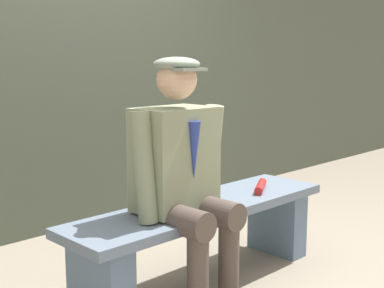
# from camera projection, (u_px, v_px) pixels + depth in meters

# --- Properties ---
(ground_plane) EXTENTS (30.00, 30.00, 0.00)m
(ground_plane) POSITION_uv_depth(u_px,v_px,m) (203.00, 282.00, 3.05)
(ground_plane) COLOR gray
(bench) EXTENTS (1.72, 0.45, 0.47)m
(bench) POSITION_uv_depth(u_px,v_px,m) (203.00, 229.00, 3.00)
(bench) COLOR slate
(bench) RESTS_ON ground
(seated_man) EXTENTS (0.58, 0.61, 1.29)m
(seated_man) POSITION_uv_depth(u_px,v_px,m) (183.00, 169.00, 2.74)
(seated_man) COLOR gray
(seated_man) RESTS_ON ground
(rolled_magazine) EXTENTS (0.25, 0.18, 0.05)m
(rolled_magazine) POSITION_uv_depth(u_px,v_px,m) (261.00, 186.00, 3.26)
(rolled_magazine) COLOR #B21E1E
(rolled_magazine) RESTS_ON bench
(stadium_wall) EXTENTS (12.00, 0.24, 2.15)m
(stadium_wall) POSITION_uv_depth(u_px,v_px,m) (59.00, 87.00, 3.94)
(stadium_wall) COLOR #484F42
(stadium_wall) RESTS_ON ground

